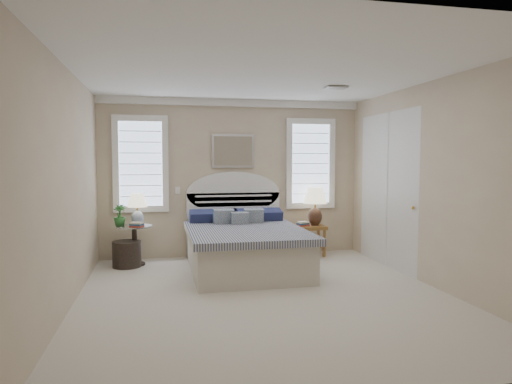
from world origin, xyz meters
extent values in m
cube|color=beige|center=(0.00, 0.00, 0.00)|extent=(4.50, 5.00, 0.01)
cube|color=white|center=(0.00, 0.00, 2.70)|extent=(4.50, 5.00, 0.01)
cube|color=#C4AD93|center=(0.00, 2.50, 1.35)|extent=(4.50, 0.02, 2.70)
cube|color=#C4AD93|center=(-2.25, 0.00, 1.35)|extent=(0.02, 5.00, 2.70)
cube|color=#C4AD93|center=(2.25, 0.00, 1.35)|extent=(0.02, 5.00, 2.70)
cube|color=white|center=(0.00, 2.46, 2.64)|extent=(4.50, 0.08, 0.12)
cube|color=#B2B2B2|center=(1.20, 0.80, 2.68)|extent=(0.30, 0.20, 0.02)
cube|color=white|center=(-0.95, 2.48, 1.15)|extent=(0.08, 0.01, 0.12)
cube|color=#AFC1DE|center=(-1.55, 2.48, 1.60)|extent=(0.90, 0.06, 1.60)
cube|color=#AFC1DE|center=(1.40, 2.48, 1.60)|extent=(0.90, 0.06, 1.60)
cube|color=silver|center=(0.00, 2.46, 1.82)|extent=(0.74, 0.04, 0.58)
cube|color=silver|center=(2.23, 1.20, 1.20)|extent=(0.02, 1.80, 2.40)
cube|color=silver|center=(0.00, 1.33, 0.28)|extent=(1.60, 2.10, 0.55)
cube|color=navy|center=(0.00, 1.28, 0.59)|extent=(1.72, 2.15, 0.10)
cube|color=silver|center=(0.00, 2.44, 0.55)|extent=(1.62, 0.08, 1.10)
cube|color=navy|center=(-0.40, 2.16, 0.73)|extent=(0.75, 0.31, 0.23)
cube|color=navy|center=(0.40, 2.16, 0.73)|extent=(0.75, 0.31, 0.23)
cube|color=#36507A|center=(-0.25, 1.93, 0.71)|extent=(0.33, 0.20, 0.34)
cube|color=#36507A|center=(0.25, 1.93, 0.71)|extent=(0.33, 0.20, 0.34)
cube|color=#36507A|center=(0.00, 1.83, 0.69)|extent=(0.28, 0.14, 0.29)
cylinder|color=black|center=(-1.65, 2.05, 0.01)|extent=(0.32, 0.32, 0.03)
cylinder|color=black|center=(-1.65, 2.05, 0.30)|extent=(0.08, 0.08, 0.60)
cylinder|color=silver|center=(-1.65, 2.05, 0.62)|extent=(0.56, 0.56, 0.02)
cube|color=brown|center=(1.30, 2.15, 0.50)|extent=(0.50, 0.40, 0.06)
cube|color=brown|center=(1.30, 2.15, 0.18)|extent=(0.44, 0.34, 0.03)
cube|color=brown|center=(1.10, 2.00, 0.23)|extent=(0.04, 0.04, 0.47)
cube|color=brown|center=(1.10, 2.30, 0.23)|extent=(0.04, 0.04, 0.47)
cube|color=brown|center=(1.50, 2.00, 0.23)|extent=(0.04, 0.04, 0.47)
cube|color=brown|center=(1.50, 2.30, 0.23)|extent=(0.04, 0.04, 0.47)
cylinder|color=black|center=(-1.76, 1.96, 0.20)|extent=(0.53, 0.53, 0.40)
cylinder|color=white|center=(-1.60, 2.08, 0.64)|extent=(0.13, 0.13, 0.03)
ellipsoid|color=white|center=(-1.60, 2.08, 0.74)|extent=(0.23, 0.23, 0.24)
cylinder|color=gold|center=(-1.60, 2.08, 0.89)|extent=(0.03, 0.03, 0.09)
cylinder|color=black|center=(1.39, 2.18, 0.55)|extent=(0.17, 0.17, 0.03)
ellipsoid|color=black|center=(1.39, 2.18, 0.68)|extent=(0.32, 0.32, 0.31)
cylinder|color=gold|center=(1.39, 2.18, 0.87)|extent=(0.04, 0.04, 0.11)
imported|color=#357B31|center=(-1.87, 2.06, 0.80)|extent=(0.23, 0.23, 0.34)
cube|color=#A63629|center=(-1.61, 1.88, 0.64)|extent=(0.22, 0.19, 0.03)
cube|color=navy|center=(-1.61, 1.88, 0.67)|extent=(0.21, 0.18, 0.03)
cube|color=beige|center=(-1.61, 1.88, 0.70)|extent=(0.20, 0.17, 0.03)
cube|color=#A63629|center=(1.16, 2.12, 0.54)|extent=(0.23, 0.20, 0.03)
cube|color=navy|center=(1.16, 2.12, 0.57)|extent=(0.22, 0.19, 0.03)
cube|color=beige|center=(1.16, 2.12, 0.60)|extent=(0.20, 0.17, 0.03)
camera|label=1|loc=(-1.25, -5.32, 1.66)|focal=32.00mm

